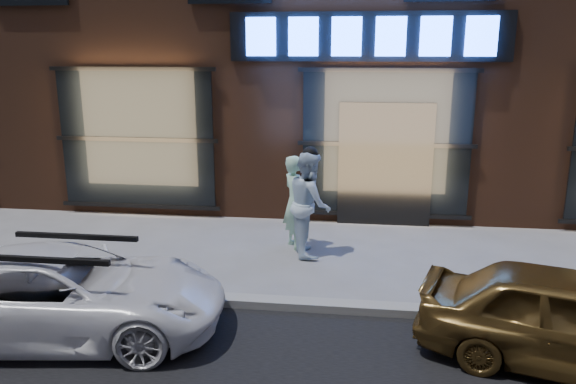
# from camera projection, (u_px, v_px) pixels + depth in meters

# --- Properties ---
(ground) EXTENTS (90.00, 90.00, 0.00)m
(ground) POSITION_uv_depth(u_px,v_px,m) (393.00, 314.00, 7.39)
(ground) COLOR slate
(ground) RESTS_ON ground
(curb) EXTENTS (60.00, 0.25, 0.12)m
(curb) POSITION_uv_depth(u_px,v_px,m) (393.00, 310.00, 7.37)
(curb) COLOR gray
(curb) RESTS_ON ground
(man_bowtie) EXTENTS (0.64, 0.71, 1.63)m
(man_bowtie) POSITION_uv_depth(u_px,v_px,m) (295.00, 202.00, 9.69)
(man_bowtie) COLOR #C0FDD0
(man_bowtie) RESTS_ON ground
(man_cap) EXTENTS (0.85, 0.99, 1.77)m
(man_cap) POSITION_uv_depth(u_px,v_px,m) (310.00, 203.00, 9.36)
(man_cap) COLOR white
(man_cap) RESTS_ON ground
(white_suv) EXTENTS (4.05, 2.28, 1.07)m
(white_suv) POSITION_uv_depth(u_px,v_px,m) (65.00, 293.00, 6.76)
(white_suv) COLOR white
(white_suv) RESTS_ON ground
(gold_sedan) EXTENTS (3.51, 2.21, 1.11)m
(gold_sedan) POSITION_uv_depth(u_px,v_px,m) (574.00, 320.00, 6.03)
(gold_sedan) COLOR olive
(gold_sedan) RESTS_ON ground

